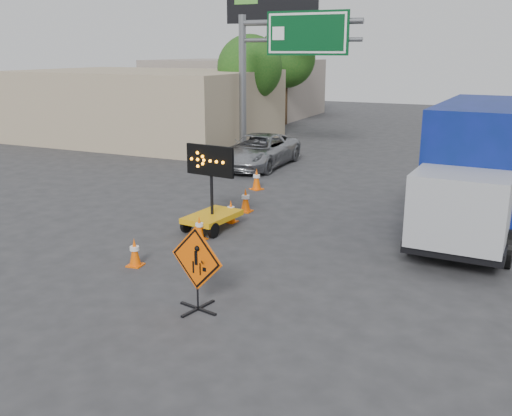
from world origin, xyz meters
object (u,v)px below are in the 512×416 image
Objects in this scene: arrow_board at (212,211)px; box_truck at (477,176)px; construction_sign at (197,267)px; pickup_truck at (258,151)px.

arrow_board is 7.71m from box_truck.
arrow_board reaches higher than construction_sign.
construction_sign is 5.43m from arrow_board.
construction_sign is 0.23× the size of box_truck.
box_truck is (4.64, 7.92, 0.73)m from construction_sign.
box_truck is at bearing 30.27° from arrow_board.
pickup_truck is (-2.71, 9.20, 0.15)m from arrow_board.
construction_sign is 0.71× the size of arrow_board.
construction_sign is 9.21m from box_truck.
arrow_board is at bearing 128.41° from construction_sign.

